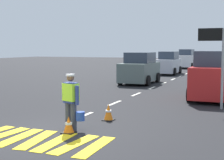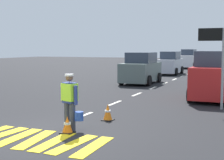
% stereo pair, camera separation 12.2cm
% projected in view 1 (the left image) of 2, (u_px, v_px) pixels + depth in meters
% --- Properties ---
extents(ground_plane, '(96.00, 96.00, 0.00)m').
position_uv_depth(ground_plane, '(181.00, 76.00, 28.93)').
color(ground_plane, black).
extents(crosswalk_stripes, '(4.43, 1.93, 0.01)m').
position_uv_depth(crosswalk_stripes, '(28.00, 138.00, 9.06)').
color(crosswalk_stripes, yellow).
rests_on(crosswalk_stripes, ground).
extents(lane_center_line, '(0.14, 46.40, 0.01)m').
position_uv_depth(lane_center_line, '(189.00, 73.00, 32.79)').
color(lane_center_line, silver).
rests_on(lane_center_line, ground).
extents(road_worker, '(0.76, 0.43, 1.67)m').
position_uv_depth(road_worker, '(71.00, 99.00, 9.88)').
color(road_worker, '#383D4C').
rests_on(road_worker, ground).
extents(lane_direction_sign, '(1.16, 0.11, 3.20)m').
position_uv_depth(lane_direction_sign, '(217.00, 48.00, 13.29)').
color(lane_direction_sign, gray).
rests_on(lane_direction_sign, ground).
extents(traffic_cone_near, '(0.36, 0.36, 0.56)m').
position_uv_depth(traffic_cone_near, '(108.00, 112.00, 11.31)').
color(traffic_cone_near, black).
rests_on(traffic_cone_near, ground).
extents(traffic_cone_far, '(0.36, 0.36, 0.48)m').
position_uv_depth(traffic_cone_far, '(69.00, 125.00, 9.63)').
color(traffic_cone_far, black).
rests_on(traffic_cone_far, ground).
extents(car_parked_curbside, '(1.92, 4.35, 2.28)m').
position_uv_depth(car_parked_curbside, '(213.00, 77.00, 15.99)').
color(car_parked_curbside, red).
rests_on(car_parked_curbside, ground).
extents(car_oncoming_lead, '(2.09, 3.94, 2.11)m').
position_uv_depth(car_oncoming_lead, '(140.00, 69.00, 22.85)').
color(car_oncoming_lead, slate).
rests_on(car_oncoming_lead, ground).
extents(car_oncoming_third, '(1.88, 4.24, 2.23)m').
position_uv_depth(car_oncoming_third, '(187.00, 59.00, 40.32)').
color(car_oncoming_third, silver).
rests_on(car_oncoming_third, ground).
extents(car_oncoming_second, '(1.87, 4.05, 2.07)m').
position_uv_depth(car_oncoming_second, '(168.00, 64.00, 30.89)').
color(car_oncoming_second, silver).
rests_on(car_oncoming_second, ground).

